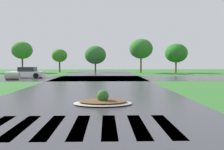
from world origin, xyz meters
name	(u,v)px	position (x,y,z in m)	size (l,w,h in m)	color
asphalt_roadway	(91,99)	(0.00, 10.00, 0.00)	(10.62, 80.00, 0.01)	#35353A
asphalt_cross_road	(100,78)	(0.00, 25.85, 0.00)	(90.00, 9.56, 0.01)	#35353A
crosswalk_stripes	(80,126)	(0.00, 4.59, 0.00)	(5.85, 2.87, 0.01)	white
median_island	(103,101)	(0.65, 8.32, 0.14)	(2.74, 1.79, 0.68)	#9E9B93
car_white_sedan	(27,73)	(-9.04, 26.82, 0.62)	(4.08, 2.24, 1.34)	silver
drainage_pipe_stack	(13,76)	(-9.46, 23.41, 0.45)	(1.48, 0.98, 0.90)	#9E9B93
background_treeline	(95,52)	(-1.13, 40.26, 3.77)	(37.12, 6.71, 6.05)	#4C3823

